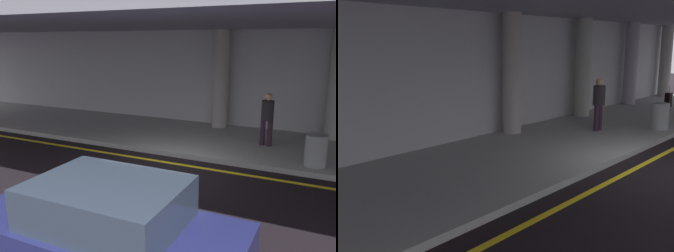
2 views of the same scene
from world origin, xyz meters
The scene contains 9 objects.
ground_plane centered at (0.00, 0.00, 0.00)m, with size 60.00×60.00×0.00m, color black.
sidewalk centered at (0.00, 3.10, 0.07)m, with size 26.00×4.20×0.15m, color #949394.
lane_stripe_yellow centered at (0.00, 0.48, 0.00)m, with size 26.00×0.14×0.01m, color yellow.
support_column_far_left centered at (0.00, 4.76, 1.97)m, with size 0.59×0.59×3.65m, color #9B9290.
ceiling_overhang centered at (0.00, 2.60, 3.95)m, with size 28.00×13.20×0.30m, color gray.
terminal_back_wall centered at (0.00, 5.35, 1.90)m, with size 26.00×0.30×3.80m, color #AAABB1.
car_navy centered at (1.22, -4.47, 0.71)m, with size 4.10×1.92×1.50m.
person_waiting_for_ride centered at (2.11, 2.94, 1.11)m, with size 0.38×0.38×1.68m.
trash_bin_steel centered at (3.66, 1.58, 0.57)m, with size 0.56×0.56×0.85m, color gray.
Camera 1 is at (4.05, -8.25, 3.40)m, focal length 38.25 mm.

